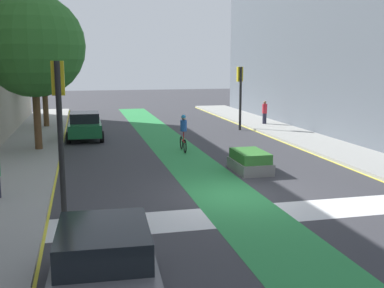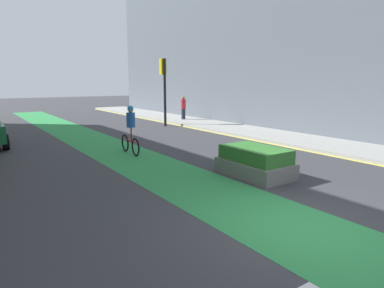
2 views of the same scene
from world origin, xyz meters
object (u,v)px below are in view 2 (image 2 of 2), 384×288
pedestrian_sidewalk_right_b (183,108)px  cyclist_in_lane (130,129)px  median_planter (255,162)px  traffic_signal_far_right (164,79)px

pedestrian_sidewalk_right_b → cyclist_in_lane: bearing=-133.5°
median_planter → pedestrian_sidewalk_right_b: bearing=65.6°
median_planter → traffic_signal_far_right: bearing=73.0°
traffic_signal_far_right → cyclist_in_lane: (-5.21, -6.56, -1.91)m
cyclist_in_lane → pedestrian_sidewalk_right_b: size_ratio=1.17×
traffic_signal_far_right → pedestrian_sidewalk_right_b: (2.33, 1.40, -1.93)m
traffic_signal_far_right → pedestrian_sidewalk_right_b: bearing=31.0°
pedestrian_sidewalk_right_b → median_planter: pedestrian_sidewalk_right_b is taller
traffic_signal_far_right → cyclist_in_lane: 8.60m
pedestrian_sidewalk_right_b → median_planter: 14.08m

